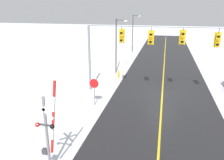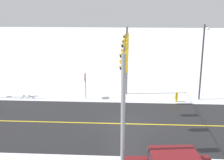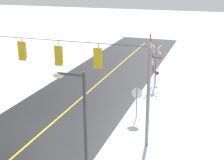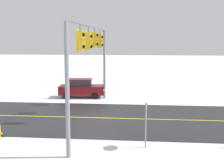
# 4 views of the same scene
# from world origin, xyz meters

# --- Properties ---
(ground_plane) EXTENTS (160.00, 160.00, 0.00)m
(ground_plane) POSITION_xyz_m (0.00, 0.00, 0.00)
(ground_plane) COLOR silver
(signal_span) EXTENTS (14.20, 0.47, 6.22)m
(signal_span) POSITION_xyz_m (0.03, -0.01, 4.40)
(signal_span) COLOR gray
(signal_span) RESTS_ON ground
(stop_sign) EXTENTS (0.80, 0.09, 2.35)m
(stop_sign) POSITION_xyz_m (-5.44, -3.58, 1.71)
(stop_sign) COLOR gray
(stop_sign) RESTS_ON ground
(railroad_crossing) EXTENTS (1.18, 0.31, 4.82)m
(railroad_crossing) POSITION_xyz_m (-5.19, -11.60, 2.30)
(railroad_crossing) COLOR gray
(railroad_crossing) RESTS_ON ground
(streetlamp_near) EXTENTS (1.39, 0.28, 6.50)m
(streetlamp_near) POSITION_xyz_m (-5.59, 6.41, 3.92)
(streetlamp_near) COLOR #38383D
(streetlamp_near) RESTS_ON ground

